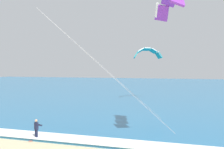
% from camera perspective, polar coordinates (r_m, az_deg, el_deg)
% --- Properties ---
extents(sea, '(200.00, 120.00, 0.20)m').
position_cam_1_polar(sea, '(78.88, 7.95, -2.71)').
color(sea, teal).
rests_on(sea, ground).
extents(surf_foam, '(200.00, 2.15, 0.04)m').
position_cam_1_polar(surf_foam, '(23.32, -17.19, -12.60)').
color(surf_foam, white).
rests_on(surf_foam, sea).
extents(surfboard, '(0.99, 1.45, 0.09)m').
position_cam_1_polar(surfboard, '(22.52, -16.35, -13.61)').
color(surfboard, '#E04C38').
rests_on(surfboard, ground).
extents(kitesurfer, '(0.66, 0.66, 1.69)m').
position_cam_1_polar(kitesurfer, '(22.31, -16.33, -11.34)').
color(kitesurfer, '#191E38').
rests_on(kitesurfer, ground).
extents(kite_distant, '(4.82, 3.90, 2.02)m').
position_cam_1_polar(kite_distant, '(46.56, 7.76, 4.91)').
color(kite_distant, teal).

